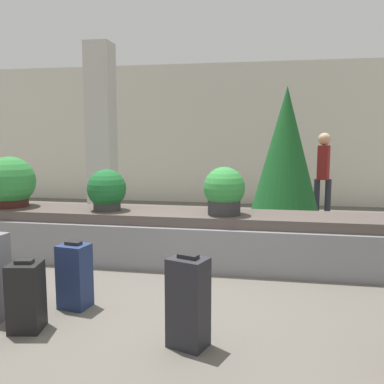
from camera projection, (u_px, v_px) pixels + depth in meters
The scene contains 12 objects.
ground_plane at pixel (165, 305), 3.99m from camera, with size 18.00×18.00×0.00m, color #59544C.
back_wall at pixel (230, 134), 9.82m from camera, with size 18.00×0.06×3.20m.
carousel at pixel (192, 238), 5.29m from camera, with size 7.33×0.90×0.63m.
pillar at pixel (102, 134), 7.72m from camera, with size 0.44×0.44×3.20m.
suitcase_0 at pixel (188, 302), 3.16m from camera, with size 0.33×0.29×0.71m.
suitcase_1 at pixel (26, 296), 3.44m from camera, with size 0.29×0.29×0.59m.
suitcase_2 at pixel (75, 276), 3.90m from camera, with size 0.29×0.26×0.62m.
potted_plant_0 at pixel (224, 191), 5.06m from camera, with size 0.49×0.49×0.57m.
potted_plant_1 at pixel (107, 191), 5.35m from camera, with size 0.49×0.49×0.52m.
potted_plant_2 at pixel (10, 183), 5.62m from camera, with size 0.65×0.65×0.66m.
traveler_0 at pixel (323, 169), 7.78m from camera, with size 0.31×0.36×1.62m.
decorated_tree at pixel (286, 155), 6.86m from camera, with size 1.17×1.17×2.35m.
Camera 1 is at (0.93, -3.71, 1.57)m, focal length 40.00 mm.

